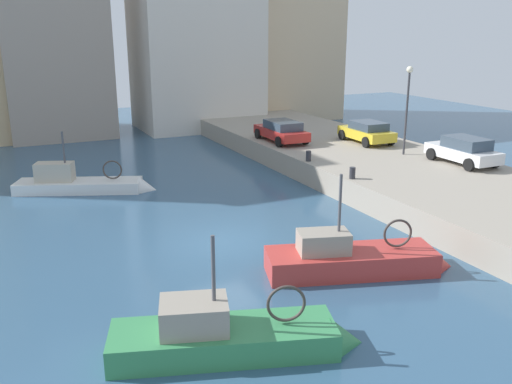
{
  "coord_description": "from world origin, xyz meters",
  "views": [
    {
      "loc": [
        -7.46,
        -18.61,
        7.92
      ],
      "look_at": [
        2.33,
        1.94,
        1.2
      ],
      "focal_mm": 38.75,
      "sensor_mm": 36.0,
      "label": 1
    }
  ],
  "objects": [
    {
      "name": "mooring_bollard_mid",
      "position": [
        7.35,
        2.0,
        1.48
      ],
      "size": [
        0.28,
        0.28,
        0.55
      ],
      "primitive_type": "cylinder",
      "color": "#2D2D33",
      "rests_on": "quay_wall"
    },
    {
      "name": "water_surface",
      "position": [
        0.0,
        0.0,
        0.0
      ],
      "size": [
        80.0,
        80.0,
        0.0
      ],
      "primitive_type": "plane",
      "color": "#335675",
      "rests_on": "ground"
    },
    {
      "name": "fishing_boat_white",
      "position": [
        -3.7,
        9.49,
        0.14
      ],
      "size": [
        7.06,
        4.07,
        3.82
      ],
      "color": "white",
      "rests_on": "ground"
    },
    {
      "name": "fishing_boat_red",
      "position": [
        3.1,
        -4.55,
        0.11
      ],
      "size": [
        6.67,
        3.53,
        4.26
      ],
      "color": "#BC3833",
      "rests_on": "ground"
    },
    {
      "name": "waterfront_building_central",
      "position": [
        17.38,
        27.28,
        8.25
      ],
      "size": [
        8.63,
        7.67,
        16.47
      ],
      "color": "beige",
      "rests_on": "ground"
    },
    {
      "name": "quay_wall",
      "position": [
        11.5,
        0.0,
        0.6
      ],
      "size": [
        9.0,
        56.0,
        1.2
      ],
      "primitive_type": "cube",
      "color": "#9E9384",
      "rests_on": "ground"
    },
    {
      "name": "quay_streetlamp",
      "position": [
        13.0,
        5.13,
        4.45
      ],
      "size": [
        0.36,
        0.36,
        4.83
      ],
      "color": "#38383D",
      "rests_on": "quay_wall"
    },
    {
      "name": "parked_car_yellow",
      "position": [
        13.14,
        8.77,
        1.88
      ],
      "size": [
        2.1,
        3.87,
        1.32
      ],
      "color": "gold",
      "rests_on": "quay_wall"
    },
    {
      "name": "waterfront_building_west_mid",
      "position": [
        8.05,
        25.29,
        7.67
      ],
      "size": [
        9.99,
        7.33,
        15.3
      ],
      "color": "silver",
      "rests_on": "ground"
    },
    {
      "name": "waterfront_building_east",
      "position": [
        -2.8,
        26.81,
        7.73
      ],
      "size": [
        7.72,
        8.33,
        15.42
      ],
      "color": "#A39384",
      "rests_on": "ground"
    },
    {
      "name": "parked_car_red",
      "position": [
        8.55,
        11.3,
        1.88
      ],
      "size": [
        2.06,
        4.35,
        1.32
      ],
      "color": "red",
      "rests_on": "quay_wall"
    },
    {
      "name": "fishing_boat_green",
      "position": [
        -2.61,
        -7.2,
        0.13
      ],
      "size": [
        6.67,
        3.51,
        3.95
      ],
      "color": "#388951",
      "rests_on": "ground"
    },
    {
      "name": "mooring_bollard_north",
      "position": [
        7.35,
        6.0,
        1.48
      ],
      "size": [
        0.28,
        0.28,
        0.55
      ],
      "primitive_type": "cylinder",
      "color": "#2D2D33",
      "rests_on": "quay_wall"
    },
    {
      "name": "parked_car_white",
      "position": [
        14.26,
        2.0,
        1.92
      ],
      "size": [
        1.96,
        3.99,
        1.42
      ],
      "color": "silver",
      "rests_on": "quay_wall"
    }
  ]
}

